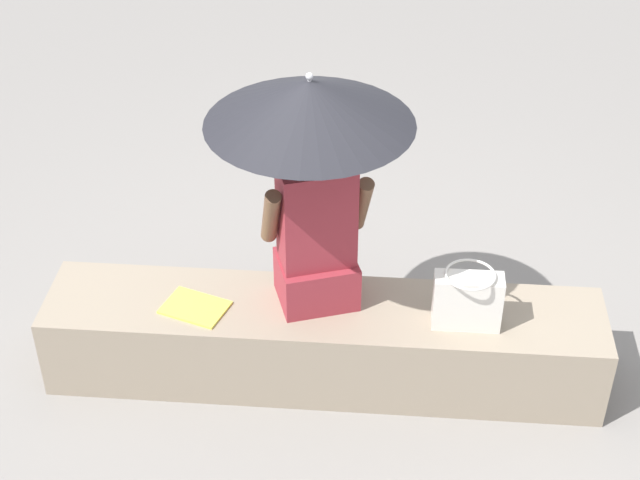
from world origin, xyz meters
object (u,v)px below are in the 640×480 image
person_seated (317,229)px  parasol (310,102)px  magazine (195,307)px  handbag_black (467,299)px

person_seated → parasol: 0.64m
person_seated → magazine: size_ratio=3.21×
person_seated → magazine: bearing=12.4°
person_seated → magazine: 0.67m
person_seated → parasol: parasol is taller
magazine → parasol: bearing=-154.2°
parasol → magazine: parasol is taller
handbag_black → person_seated: bearing=-10.9°
magazine → handbag_black: bearing=-161.5°
handbag_black → magazine: handbag_black is taller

